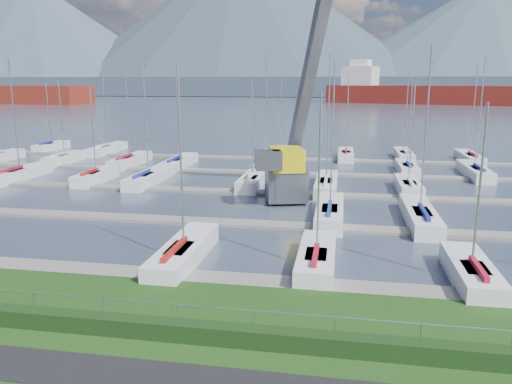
# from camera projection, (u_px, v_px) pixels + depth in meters

# --- Properties ---
(path) EXTENTS (160.00, 2.00, 0.04)m
(path) POSITION_uv_depth(u_px,v_px,m) (177.00, 381.00, 16.21)
(path) COLOR black
(path) RESTS_ON grass
(water) EXTENTS (800.00, 540.00, 0.20)m
(water) POSITION_uv_depth(u_px,v_px,m) (335.00, 100.00, 269.17)
(water) COLOR #3B4557
(hedge) EXTENTS (80.00, 0.70, 0.70)m
(hedge) POSITION_uv_depth(u_px,v_px,m) (199.00, 332.00, 18.64)
(hedge) COLOR #193312
(hedge) RESTS_ON grass
(fence) EXTENTS (80.00, 0.04, 0.04)m
(fence) POSITION_uv_depth(u_px,v_px,m) (202.00, 307.00, 18.84)
(fence) COLOR gray
(fence) RESTS_ON grass
(foothill) EXTENTS (900.00, 80.00, 12.00)m
(foothill) POSITION_uv_depth(u_px,v_px,m) (337.00, 86.00, 335.08)
(foothill) COLOR #3B4956
(foothill) RESTS_ON water
(mountains) EXTENTS (1190.00, 360.00, 115.00)m
(mountains) POSITION_uv_depth(u_px,v_px,m) (350.00, 33.00, 396.73)
(mountains) COLOR #3E495B
(mountains) RESTS_ON water
(docks) EXTENTS (90.00, 41.60, 0.25)m
(docks) POSITION_uv_depth(u_px,v_px,m) (283.00, 194.00, 44.15)
(docks) COLOR slate
(docks) RESTS_ON water
(crane) EXTENTS (7.04, 13.12, 22.35)m
(crane) POSITION_uv_depth(u_px,v_px,m) (294.00, 133.00, 41.34)
(crane) COLOR slate
(crane) RESTS_ON water
(cargo_ship_mid) EXTENTS (89.82, 44.42, 21.50)m
(cargo_ship_mid) POSITION_uv_depth(u_px,v_px,m) (419.00, 95.00, 218.71)
(cargo_ship_mid) COLOR maroon
(cargo_ship_mid) RESTS_ON water
(sailboat_fleet) EXTENTS (75.70, 49.38, 13.42)m
(sailboat_fleet) POSITION_uv_depth(u_px,v_px,m) (289.00, 127.00, 46.00)
(sailboat_fleet) COLOR maroon
(sailboat_fleet) RESTS_ON water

